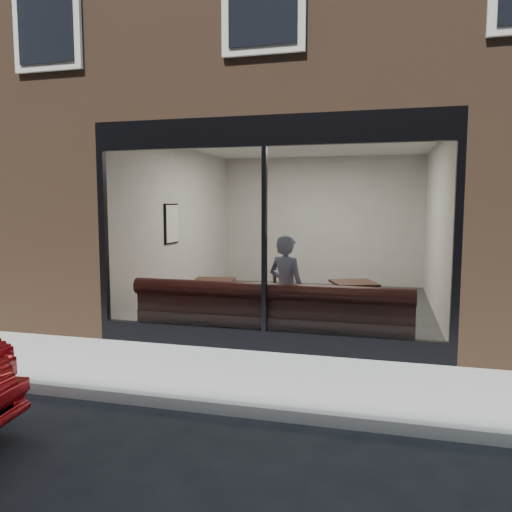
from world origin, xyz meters
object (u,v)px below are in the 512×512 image
(cafe_table_left, at_px, (214,281))
(person, at_px, (286,289))
(banquette, at_px, (271,328))
(cafe_table_right, at_px, (354,283))
(cafe_chair_left, at_px, (264,302))

(cafe_table_left, bearing_deg, person, -27.95)
(banquette, relative_size, cafe_table_left, 6.05)
(person, distance_m, cafe_table_right, 1.44)
(banquette, bearing_deg, person, 44.13)
(cafe_table_right, xyz_separation_m, cafe_chair_left, (-1.64, 0.47, -0.50))
(cafe_table_left, height_order, cafe_table_right, same)
(cafe_table_right, relative_size, cafe_chair_left, 1.65)
(banquette, distance_m, cafe_table_left, 1.60)
(person, distance_m, cafe_chair_left, 1.83)
(cafe_table_left, bearing_deg, cafe_table_right, 9.20)
(person, xyz_separation_m, cafe_table_left, (-1.39, 0.74, -0.05))
(cafe_table_left, height_order, cafe_chair_left, cafe_table_left)
(person, distance_m, cafe_table_left, 1.57)
(cafe_table_left, xyz_separation_m, cafe_chair_left, (0.67, 0.85, -0.50))
(banquette, xyz_separation_m, cafe_table_right, (1.10, 1.29, 0.52))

